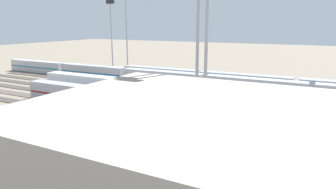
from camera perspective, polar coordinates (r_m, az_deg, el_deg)
The scene contains 16 objects.
ground_plane at distance 64.76m, azimuth 4.72°, elevation -1.39°, with size 400.00×400.00×0.00m, color #756B5B.
track_bed_0 at distance 80.77m, azimuth 9.56°, elevation 1.44°, with size 140.00×2.80×0.12m, color #4C443D.
track_bed_1 at distance 76.12m, azimuth 8.39°, elevation 0.76°, with size 140.00×2.80×0.12m, color #3D3833.
track_bed_2 at distance 71.53m, azimuth 7.06°, elevation 0.00°, with size 140.00×2.80×0.12m, color #3D3833.
track_bed_3 at distance 66.99m, azimuth 5.55°, elevation -0.86°, with size 140.00×2.80×0.12m, color #3D3833.
track_bed_4 at distance 62.52m, azimuth 3.82°, elevation -1.85°, with size 140.00×2.80×0.12m, color #3D3833.
track_bed_5 at distance 58.14m, azimuth 1.83°, elevation -2.99°, with size 140.00×2.80×0.12m, color #3D3833.
track_bed_6 at distance 53.87m, azimuth -0.49°, elevation -4.30°, with size 140.00×2.80×0.12m, color #4C443D.
track_bed_7 at distance 49.74m, azimuth -3.21°, elevation -5.83°, with size 140.00×2.80×0.12m, color #3D3833.
train_on_track_1 at distance 77.18m, azimuth 5.46°, elevation 2.53°, with size 139.00×3.06×4.40m.
train_on_track_0 at distance 77.06m, azimuth 21.30°, elevation 1.68°, with size 90.60×3.06×4.40m.
train_on_track_6 at distance 48.45m, azimuth 15.17°, elevation -4.38°, with size 95.60×3.06×3.80m.
train_on_track_5 at distance 53.01m, azimuth 16.33°, elevation -2.27°, with size 95.60×3.06×5.00m.
light_mast_0 at distance 100.20m, azimuth -10.61°, elevation 12.41°, with size 2.80×0.70×23.45m.
light_mast_1 at distance 40.88m, azimuth 5.74°, elevation 16.99°, with size 2.80×0.70×30.29m.
light_mast_2 at distance 95.78m, azimuth -7.83°, elevation 13.75°, with size 2.80×0.70×27.30m.
Camera 1 is at (-24.16, 57.85, 16.25)m, focal length 32.48 mm.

